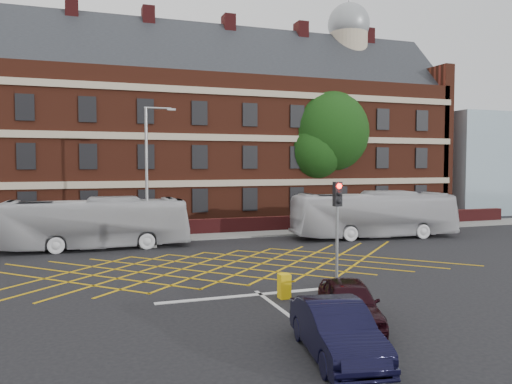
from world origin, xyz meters
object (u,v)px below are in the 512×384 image
object	(u,v)px
bus_right	(374,215)
car_navy	(337,330)
utility_cabinet	(284,286)
street_lamp	(148,200)
bus_left	(95,223)
deciduous_tree	(325,138)
car_maroon	(349,303)
traffic_light_near	(337,246)

from	to	relation	value
bus_right	car_navy	bearing A→B (deg)	152.24
car_navy	utility_cabinet	xyz separation A→B (m)	(0.86, 5.67, -0.26)
bus_right	street_lamp	xyz separation A→B (m)	(-14.86, 1.06, 1.26)
bus_left	deciduous_tree	distance (m)	21.57
bus_right	car_maroon	size ratio (longest dim) A/B	2.75
car_maroon	utility_cabinet	size ratio (longest dim) A/B	4.50
car_maroon	deciduous_tree	xyz separation A→B (m)	(11.98, 25.42, 6.49)
traffic_light_near	deciduous_tree	bearing A→B (deg)	64.37
car_navy	street_lamp	world-z (taller)	street_lamp
car_navy	car_maroon	world-z (taller)	car_navy
bus_left	street_lamp	world-z (taller)	street_lamp
street_lamp	car_maroon	bearing A→B (deg)	-76.24
traffic_light_near	car_navy	bearing A→B (deg)	-118.20
bus_left	deciduous_tree	xyz separation A→B (m)	(19.09, 8.27, 5.68)
bus_left	traffic_light_near	xyz separation A→B (m)	(8.74, -13.29, 0.26)
utility_cabinet	car_navy	bearing A→B (deg)	-98.65
bus_right	utility_cabinet	size ratio (longest dim) A/B	12.37
bus_right	street_lamp	distance (m)	14.95
bus_right	car_maroon	xyz separation A→B (m)	(-10.76, -15.68, -0.87)
bus_left	car_maroon	size ratio (longest dim) A/B	2.65
bus_right	deciduous_tree	xyz separation A→B (m)	(1.22, 9.73, 5.62)
car_maroon	deciduous_tree	size ratio (longest dim) A/B	0.36
car_navy	street_lamp	size ratio (longest dim) A/B	0.52
traffic_light_near	utility_cabinet	bearing A→B (deg)	-171.52
bus_right	car_maroon	distance (m)	19.04
utility_cabinet	street_lamp	bearing A→B (deg)	104.27
bus_left	bus_right	world-z (taller)	bus_right
bus_right	utility_cabinet	xyz separation A→B (m)	(-11.49, -12.18, -1.11)
deciduous_tree	traffic_light_near	world-z (taller)	deciduous_tree
deciduous_tree	street_lamp	world-z (taller)	deciduous_tree
car_maroon	utility_cabinet	world-z (taller)	car_maroon
car_navy	traffic_light_near	xyz separation A→B (m)	(3.23, 6.02, 1.06)
traffic_light_near	bus_right	bearing A→B (deg)	52.34
bus_right	deciduous_tree	world-z (taller)	deciduous_tree
utility_cabinet	deciduous_tree	bearing A→B (deg)	59.89
car_navy	utility_cabinet	bearing A→B (deg)	90.98
car_navy	utility_cabinet	size ratio (longest dim) A/B	4.74
car_navy	traffic_light_near	size ratio (longest dim) A/B	1.01
bus_left	bus_right	xyz separation A→B (m)	(17.87, -1.46, 0.06)
bus_left	car_navy	bearing A→B (deg)	-162.68
bus_left	car_navy	distance (m)	20.10
car_maroon	street_lamp	world-z (taller)	street_lamp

